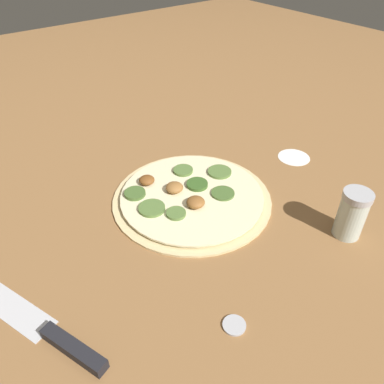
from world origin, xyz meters
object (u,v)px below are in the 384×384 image
object	(u,v)px
pizza	(191,196)
spice_jar	(352,214)
loose_cap	(234,325)
knife	(45,330)

from	to	relation	value
pizza	spice_jar	xyz separation A→B (m)	(0.17, -0.26, 0.04)
pizza	loose_cap	size ratio (longest dim) A/B	9.45
knife	loose_cap	distance (m)	0.27
pizza	knife	distance (m)	0.37
pizza	spice_jar	distance (m)	0.31
spice_jar	knife	bearing A→B (deg)	164.53
pizza	loose_cap	bearing A→B (deg)	-115.36
knife	spice_jar	distance (m)	0.53
knife	spice_jar	world-z (taller)	spice_jar
pizza	loose_cap	world-z (taller)	pizza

